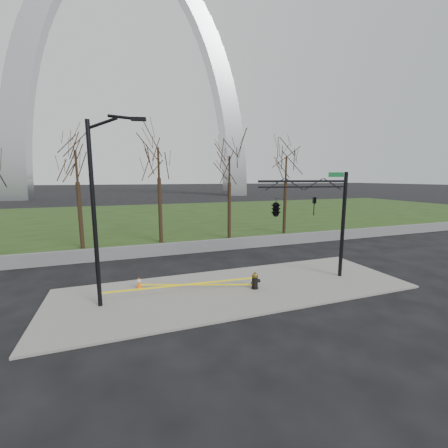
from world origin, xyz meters
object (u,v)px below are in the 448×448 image
object	(u,v)px
fire_hydrant	(255,281)
street_light	(99,202)
traffic_cone	(139,283)
traffic_signal_mast	(289,207)

from	to	relation	value
fire_hydrant	street_light	distance (m)	8.25
traffic_cone	street_light	size ratio (longest dim) A/B	0.08
fire_hydrant	street_light	world-z (taller)	street_light
traffic_cone	traffic_signal_mast	size ratio (longest dim) A/B	0.10
traffic_cone	traffic_signal_mast	xyz separation A→B (m)	(7.82, -1.36, 3.74)
fire_hydrant	traffic_signal_mast	world-z (taller)	traffic_signal_mast
fire_hydrant	traffic_signal_mast	bearing A→B (deg)	5.95
fire_hydrant	traffic_signal_mast	size ratio (longest dim) A/B	0.15
traffic_cone	traffic_signal_mast	world-z (taller)	traffic_signal_mast
fire_hydrant	traffic_signal_mast	xyz separation A→B (m)	(2.26, 0.61, 3.64)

